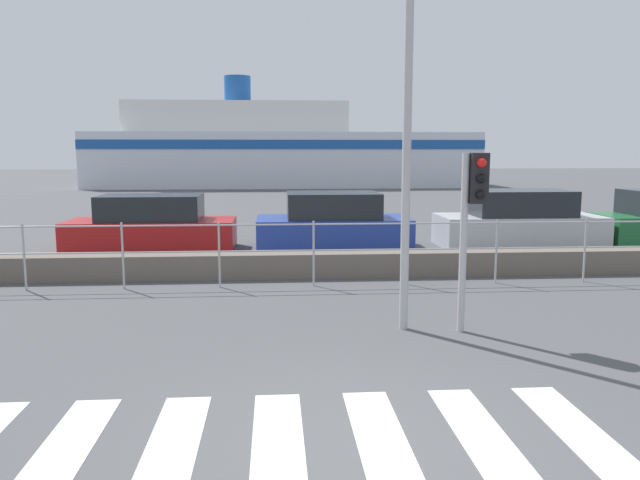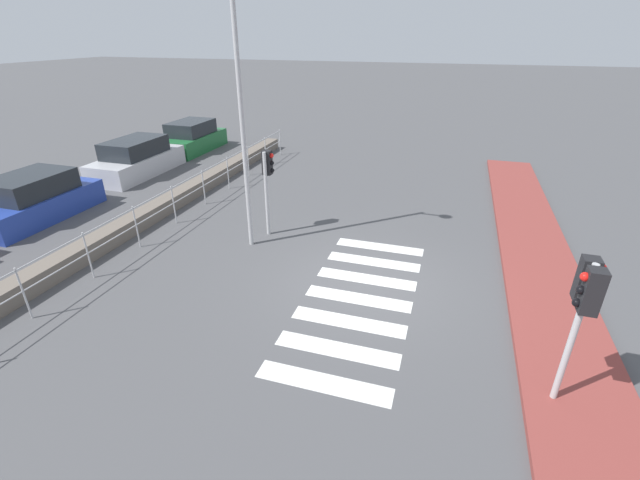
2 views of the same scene
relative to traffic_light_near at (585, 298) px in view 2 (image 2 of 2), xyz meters
name	(u,v)px [view 2 (image 2 of 2)]	position (x,y,z in m)	size (l,w,h in m)	color
ground_plane	(365,283)	(2.70, 3.67, -2.03)	(160.00, 160.00, 0.00)	#4C4C4F
sidewalk_brick	(553,311)	(2.70, -0.43, -1.97)	(24.00, 1.80, 0.12)	brown
crosswalk	(358,299)	(1.99, 3.67, -2.03)	(5.85, 2.40, 0.01)	silver
seawall	(113,235)	(2.70, 10.96, -1.79)	(23.12, 0.55, 0.48)	#6B6056
harbor_fence	(135,221)	(2.70, 10.08, -1.24)	(20.84, 0.04, 1.22)	#B2B2B5
traffic_light_near	(585,298)	(0.00, 0.00, 0.00)	(0.58, 0.41, 2.58)	#B2B2B5
traffic_light_far	(267,174)	(4.67, 6.97, -0.22)	(0.34, 0.32, 2.47)	#B2B2B5
streetlamp	(247,91)	(3.79, 6.99, 2.12)	(0.32, 1.14, 6.79)	#B2B2B5
parked_car_blue	(34,200)	(3.48, 14.59, -1.42)	(3.90, 1.90, 1.44)	#233D9E
parked_car_silver	(137,159)	(8.41, 14.59, -1.41)	(4.23, 1.78, 1.47)	#BCBCC1
parked_car_green	(192,138)	(12.56, 14.59, -1.41)	(3.82, 1.79, 1.46)	#1E6633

